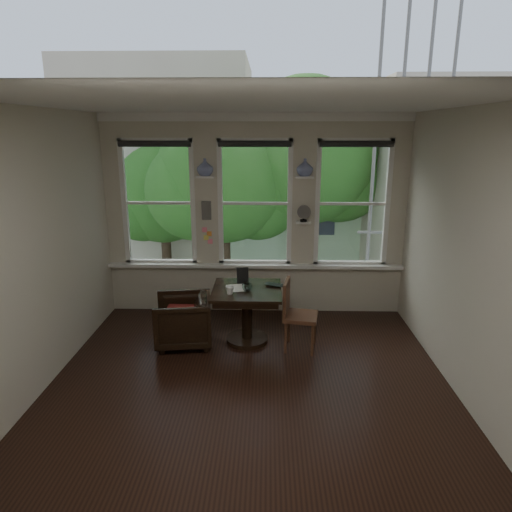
{
  "coord_description": "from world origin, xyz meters",
  "views": [
    {
      "loc": [
        0.2,
        -4.56,
        2.76
      ],
      "look_at": [
        0.05,
        0.9,
        1.25
      ],
      "focal_mm": 32.0,
      "sensor_mm": 36.0,
      "label": 1
    }
  ],
  "objects_px": {
    "armchair_left": "(183,321)",
    "mug": "(230,290)",
    "table": "(247,315)",
    "side_chair_right": "(301,316)",
    "laptop": "(275,286)"
  },
  "relations": [
    {
      "from": "armchair_left",
      "to": "mug",
      "type": "relative_size",
      "value": 6.78
    },
    {
      "from": "table",
      "to": "side_chair_right",
      "type": "xyz_separation_m",
      "value": [
        0.7,
        -0.19,
        0.09
      ]
    },
    {
      "from": "side_chair_right",
      "to": "laptop",
      "type": "distance_m",
      "value": 0.52
    },
    {
      "from": "laptop",
      "to": "armchair_left",
      "type": "bearing_deg",
      "value": -146.95
    },
    {
      "from": "table",
      "to": "laptop",
      "type": "distance_m",
      "value": 0.54
    },
    {
      "from": "side_chair_right",
      "to": "laptop",
      "type": "height_order",
      "value": "side_chair_right"
    },
    {
      "from": "table",
      "to": "mug",
      "type": "xyz_separation_m",
      "value": [
        -0.2,
        -0.2,
        0.43
      ]
    },
    {
      "from": "side_chair_right",
      "to": "laptop",
      "type": "bearing_deg",
      "value": 60.56
    },
    {
      "from": "armchair_left",
      "to": "table",
      "type": "bearing_deg",
      "value": 88.95
    },
    {
      "from": "table",
      "to": "laptop",
      "type": "xyz_separation_m",
      "value": [
        0.37,
        0.08,
        0.39
      ]
    },
    {
      "from": "armchair_left",
      "to": "side_chair_right",
      "type": "distance_m",
      "value": 1.55
    },
    {
      "from": "laptop",
      "to": "side_chair_right",
      "type": "bearing_deg",
      "value": -14.46
    },
    {
      "from": "mug",
      "to": "laptop",
      "type": "bearing_deg",
      "value": 25.77
    },
    {
      "from": "armchair_left",
      "to": "mug",
      "type": "bearing_deg",
      "value": 73.38
    },
    {
      "from": "armchair_left",
      "to": "side_chair_right",
      "type": "height_order",
      "value": "side_chair_right"
    }
  ]
}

